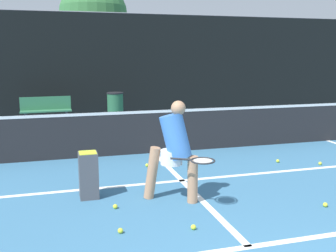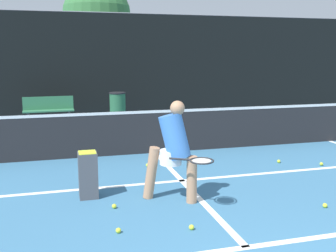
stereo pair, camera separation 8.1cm
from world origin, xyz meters
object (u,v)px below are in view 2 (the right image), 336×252
(trash_bin, at_px, (118,108))
(ball_hopper, at_px, (88,174))
(parked_car, at_px, (101,88))
(courtside_bench, at_px, (49,110))
(player_practicing, at_px, (174,148))

(trash_bin, bearing_deg, ball_hopper, -101.92)
(ball_hopper, xyz_separation_m, trash_bin, (1.37, 6.48, 0.11))
(parked_car, bearing_deg, courtside_bench, -111.66)
(trash_bin, bearing_deg, player_practicing, -91.32)
(ball_hopper, relative_size, courtside_bench, 0.47)
(player_practicing, relative_size, courtside_bench, 0.99)
(ball_hopper, bearing_deg, trash_bin, 78.08)
(trash_bin, height_order, parked_car, parked_car)
(parked_car, bearing_deg, ball_hopper, -96.60)
(parked_car, bearing_deg, player_practicing, -90.84)
(player_practicing, xyz_separation_m, trash_bin, (0.16, 6.95, -0.32))
(courtside_bench, bearing_deg, parked_car, 66.58)
(ball_hopper, distance_m, trash_bin, 6.62)
(courtside_bench, relative_size, trash_bin, 1.57)
(ball_hopper, distance_m, parked_car, 12.10)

